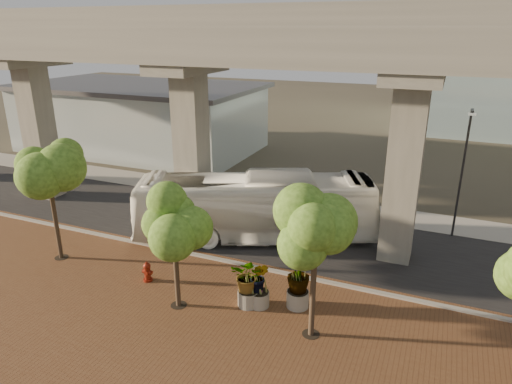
% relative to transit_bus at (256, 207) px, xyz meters
% --- Properties ---
extents(ground, '(160.00, 160.00, 0.00)m').
position_rel_transit_bus_xyz_m(ground, '(1.62, -1.33, -1.88)').
color(ground, '#3B372B').
rests_on(ground, ground).
extents(brick_plaza, '(70.00, 13.00, 0.06)m').
position_rel_transit_bus_xyz_m(brick_plaza, '(1.62, -9.33, -1.85)').
color(brick_plaza, brown).
rests_on(brick_plaza, ground).
extents(asphalt_road, '(90.00, 8.00, 0.04)m').
position_rel_transit_bus_xyz_m(asphalt_road, '(1.62, 0.67, -1.86)').
color(asphalt_road, black).
rests_on(asphalt_road, ground).
extents(curb_strip, '(70.00, 0.25, 0.16)m').
position_rel_transit_bus_xyz_m(curb_strip, '(1.62, -3.33, -1.80)').
color(curb_strip, gray).
rests_on(curb_strip, ground).
extents(far_sidewalk, '(90.00, 3.00, 0.06)m').
position_rel_transit_bus_xyz_m(far_sidewalk, '(1.62, 6.17, -1.85)').
color(far_sidewalk, gray).
rests_on(far_sidewalk, ground).
extents(transit_viaduct, '(72.00, 5.60, 12.40)m').
position_rel_transit_bus_xyz_m(transit_viaduct, '(1.62, 0.67, 5.41)').
color(transit_viaduct, gray).
rests_on(transit_viaduct, ground).
extents(station_pavilion, '(23.00, 13.00, 6.30)m').
position_rel_transit_bus_xyz_m(station_pavilion, '(-18.38, 14.67, 1.34)').
color(station_pavilion, silver).
rests_on(station_pavilion, ground).
extents(transit_bus, '(13.63, 8.21, 3.76)m').
position_rel_transit_bus_xyz_m(transit_bus, '(0.00, 0.00, 0.00)').
color(transit_bus, white).
rests_on(transit_bus, ground).
extents(fire_hydrant, '(0.50, 0.45, 0.99)m').
position_rel_transit_bus_xyz_m(fire_hydrant, '(-2.86, -6.42, -1.34)').
color(fire_hydrant, maroon).
rests_on(fire_hydrant, ground).
extents(planter_front, '(2.01, 2.01, 2.21)m').
position_rel_transit_bus_xyz_m(planter_front, '(2.35, -6.44, -0.48)').
color(planter_front, gray).
rests_on(planter_front, ground).
extents(planter_right, '(2.34, 2.34, 2.50)m').
position_rel_transit_bus_xyz_m(planter_right, '(4.34, -5.70, -0.31)').
color(planter_right, '#AFAB9E').
rests_on(planter_right, ground).
extents(planter_left, '(1.93, 1.93, 2.12)m').
position_rel_transit_bus_xyz_m(planter_left, '(2.80, -6.29, -0.53)').
color(planter_left, '#A19C91').
rests_on(planter_left, ground).
extents(street_tree_far_west, '(3.69, 3.69, 6.40)m').
position_rel_transit_bus_xyz_m(street_tree_far_west, '(-8.41, -6.25, 2.88)').
color(street_tree_far_west, '#493729').
rests_on(street_tree_far_west, ground).
extents(street_tree_near_west, '(2.96, 2.96, 5.40)m').
position_rel_transit_bus_xyz_m(street_tree_near_west, '(-0.43, -7.61, 2.21)').
color(street_tree_near_west, '#493729').
rests_on(street_tree_near_west, ground).
extents(street_tree_near_east, '(3.41, 3.41, 6.08)m').
position_rel_transit_bus_xyz_m(street_tree_near_east, '(5.42, -7.31, 2.68)').
color(street_tree_near_east, '#493729').
rests_on(street_tree_near_east, ground).
extents(streetlamp_west, '(0.39, 1.15, 7.93)m').
position_rel_transit_bus_xyz_m(streetlamp_west, '(-7.23, 5.83, 2.75)').
color(streetlamp_west, '#2B2B30').
rests_on(streetlamp_west, ground).
extents(streetlamp_east, '(0.36, 1.07, 7.36)m').
position_rel_transit_bus_xyz_m(streetlamp_east, '(10.39, 4.48, 2.42)').
color(streetlamp_east, '#2C2D31').
rests_on(streetlamp_east, ground).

